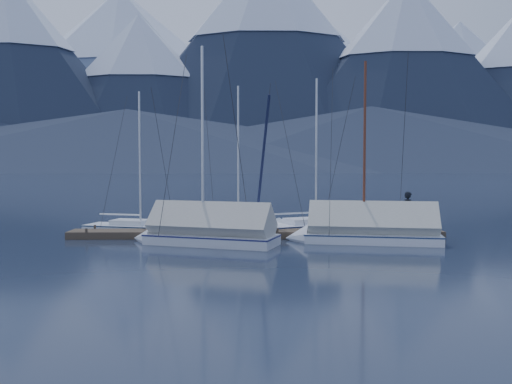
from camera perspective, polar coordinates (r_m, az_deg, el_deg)
ground at (r=24.38m, az=0.05°, el=-5.42°), size 1000.00×1000.00×0.00m
mountain_range at (r=398.41m, az=0.01°, el=10.95°), size 877.00×584.00×150.50m
dock at (r=26.35m, az=0.00°, el=-4.55°), size 18.00×1.50×0.54m
mooring_posts at (r=26.31m, az=-1.09°, el=-4.03°), size 15.12×1.52×0.35m
sailboat_open_left at (r=28.64m, az=-11.29°, el=-3.93°), size 6.28×3.24×7.99m
sailboat_open_mid at (r=28.67m, az=-1.00°, el=-3.85°), size 6.57×3.31×8.37m
sailboat_open_right at (r=29.15m, az=7.10°, el=-3.75°), size 6.84×4.49×8.82m
sailboat_covered_near at (r=25.11m, az=10.93°, el=-4.19°), size 7.24×3.45×9.05m
sailboat_covered_far at (r=24.22m, az=-5.89°, el=-4.37°), size 7.10×4.14×9.56m
person at (r=27.66m, az=15.73°, el=-1.88°), size 0.65×0.79×1.86m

